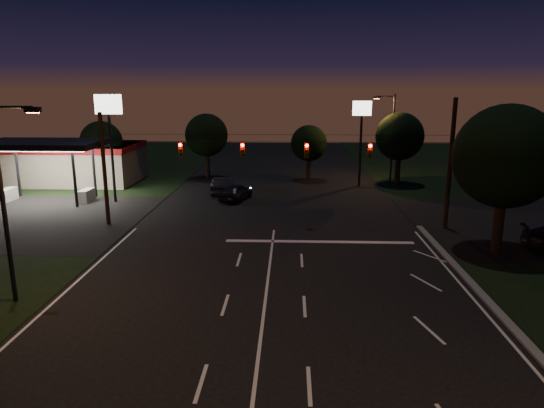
{
  "coord_description": "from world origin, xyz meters",
  "views": [
    {
      "loc": [
        1.13,
        -18.21,
        9.55
      ],
      "look_at": [
        0.05,
        9.24,
        3.0
      ],
      "focal_mm": 32.0,
      "sensor_mm": 36.0,
      "label": 1
    }
  ],
  "objects_px": {
    "car_oncoming_a": "(236,192)",
    "car_oncoming_b": "(223,185)",
    "tree_right_near": "(505,157)",
    "utility_pole_right": "(445,228)"
  },
  "relations": [
    {
      "from": "car_oncoming_a",
      "to": "utility_pole_right",
      "type": "bearing_deg",
      "value": 168.96
    },
    {
      "from": "tree_right_near",
      "to": "car_oncoming_a",
      "type": "distance_m",
      "value": 22.12
    },
    {
      "from": "tree_right_near",
      "to": "car_oncoming_b",
      "type": "height_order",
      "value": "tree_right_near"
    },
    {
      "from": "utility_pole_right",
      "to": "tree_right_near",
      "type": "relative_size",
      "value": 1.03
    },
    {
      "from": "tree_right_near",
      "to": "car_oncoming_b",
      "type": "distance_m",
      "value": 24.92
    },
    {
      "from": "car_oncoming_a",
      "to": "car_oncoming_b",
      "type": "bearing_deg",
      "value": -43.89
    },
    {
      "from": "car_oncoming_a",
      "to": "car_oncoming_b",
      "type": "relative_size",
      "value": 0.92
    },
    {
      "from": "utility_pole_right",
      "to": "tree_right_near",
      "type": "distance_m",
      "value": 7.61
    },
    {
      "from": "utility_pole_right",
      "to": "tree_right_near",
      "type": "height_order",
      "value": "tree_right_near"
    },
    {
      "from": "tree_right_near",
      "to": "car_oncoming_b",
      "type": "xyz_separation_m",
      "value": [
        -18.73,
        15.69,
        -4.9
      ]
    }
  ]
}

